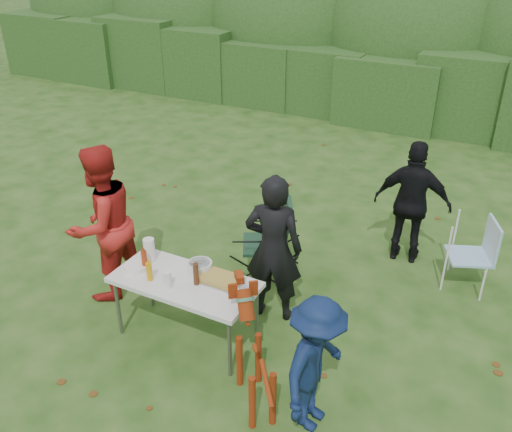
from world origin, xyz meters
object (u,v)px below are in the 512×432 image
at_px(person_cook, 273,249).
at_px(person_red_jacket, 102,224).
at_px(camping_chair, 266,240).
at_px(lawn_chair, 469,254).
at_px(person_black_puffy, 412,203).
at_px(beer_bottle, 196,274).
at_px(folding_table, 185,285).
at_px(mustard_bottle, 149,271).
at_px(paper_towel_roll, 149,250).
at_px(child, 316,365).
at_px(dog, 255,362).
at_px(ketchup_bottle, 144,260).

xyz_separation_m(person_cook, person_red_jacket, (-1.91, -0.51, 0.07)).
bearing_deg(camping_chair, lawn_chair, 174.57).
xyz_separation_m(person_red_jacket, person_black_puffy, (2.96, 2.37, -0.11)).
xyz_separation_m(person_black_puffy, beer_bottle, (-1.52, -2.64, 0.04)).
xyz_separation_m(folding_table, mustard_bottle, (-0.31, -0.15, 0.15)).
distance_m(folding_table, person_red_jacket, 1.34).
bearing_deg(beer_bottle, paper_towel_roll, 168.22).
bearing_deg(folding_table, person_cook, 51.56).
xyz_separation_m(lawn_chair, mustard_bottle, (-2.78, -2.53, 0.39)).
height_order(child, lawn_chair, child).
distance_m(dog, beer_bottle, 1.09).
xyz_separation_m(folding_table, person_black_puffy, (1.67, 2.65, 0.13)).
relative_size(folding_table, dog, 1.44).
height_order(person_red_jacket, dog, person_red_jacket).
bearing_deg(dog, person_red_jacket, 31.35).
distance_m(person_black_puffy, camping_chair, 1.92).
xyz_separation_m(camping_chair, mustard_bottle, (-0.52, -1.60, 0.33)).
bearing_deg(camping_chair, person_red_jacket, 10.23).
relative_size(folding_table, paper_towel_roll, 5.77).
distance_m(child, dog, 0.58).
height_order(person_cook, camping_chair, person_cook).
relative_size(person_black_puffy, beer_bottle, 6.82).
xyz_separation_m(person_black_puffy, lawn_chair, (0.80, -0.27, -0.37)).
bearing_deg(dog, camping_chair, -16.97).
xyz_separation_m(folding_table, camping_chair, (0.20, 1.44, -0.18)).
bearing_deg(person_black_puffy, paper_towel_roll, 43.74).
height_order(person_black_puffy, beer_bottle, person_black_puffy).
relative_size(camping_chair, paper_towel_roll, 3.91).
height_order(camping_chair, mustard_bottle, camping_chair).
xyz_separation_m(child, camping_chair, (-1.40, 1.87, -0.15)).
height_order(person_cook, dog, person_cook).
distance_m(dog, ketchup_bottle, 1.64).
distance_m(person_cook, ketchup_bottle, 1.36).
xyz_separation_m(child, mustard_bottle, (-1.92, 0.28, 0.18)).
distance_m(folding_table, child, 1.66).
relative_size(person_red_jacket, beer_bottle, 7.75).
relative_size(child, mustard_bottle, 6.60).
bearing_deg(child, mustard_bottle, 86.80).
relative_size(child, dog, 1.26).
distance_m(person_cook, paper_towel_roll, 1.32).
bearing_deg(child, ketchup_bottle, 83.79).
height_order(mustard_bottle, beer_bottle, beer_bottle).
distance_m(folding_table, lawn_chair, 3.43).
bearing_deg(child, beer_bottle, 78.55).
bearing_deg(dog, person_cook, -21.89).
bearing_deg(mustard_bottle, lawn_chair, 42.33).
height_order(dog, camping_chair, camping_chair).
relative_size(beer_bottle, paper_towel_roll, 0.92).
xyz_separation_m(child, paper_towel_roll, (-2.14, 0.57, 0.21)).
relative_size(person_red_jacket, camping_chair, 1.83).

